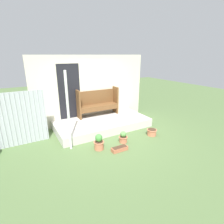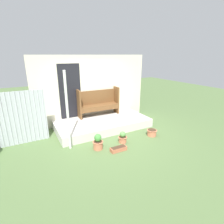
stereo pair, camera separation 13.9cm
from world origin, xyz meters
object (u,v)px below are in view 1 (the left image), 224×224
(support_post, at_px, (68,112))
(planter_box_rect, at_px, (120,149))
(bench, at_px, (98,102))
(flower_pot_right, at_px, (152,132))
(flower_pot_middle, at_px, (123,138))
(flower_pot_left, at_px, (99,143))

(support_post, bearing_deg, planter_box_rect, -34.25)
(bench, xyz_separation_m, planter_box_rect, (-0.42, -2.32, -0.79))
(flower_pot_right, distance_m, planter_box_rect, 1.52)
(bench, relative_size, planter_box_rect, 3.42)
(bench, height_order, flower_pot_middle, bench)
(bench, relative_size, flower_pot_right, 4.80)
(bench, xyz_separation_m, flower_pot_right, (1.06, -2.01, -0.73))
(flower_pot_right, height_order, planter_box_rect, flower_pot_right)
(flower_pot_left, height_order, flower_pot_middle, flower_pot_left)
(flower_pot_left, bearing_deg, support_post, 148.57)
(bench, height_order, planter_box_rect, bench)
(flower_pot_middle, relative_size, planter_box_rect, 0.76)
(support_post, relative_size, planter_box_rect, 4.68)
(bench, distance_m, flower_pot_left, 2.24)
(flower_pot_middle, xyz_separation_m, flower_pot_right, (1.11, -0.06, -0.04))
(flower_pot_left, relative_size, flower_pot_right, 1.39)
(bench, bearing_deg, flower_pot_left, -113.22)
(bench, height_order, flower_pot_right, bench)
(flower_pot_left, height_order, flower_pot_right, flower_pot_left)
(flower_pot_right, bearing_deg, flower_pot_left, 178.55)
(support_post, xyz_separation_m, planter_box_rect, (1.17, -0.79, -1.06))
(planter_box_rect, bearing_deg, support_post, 145.75)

